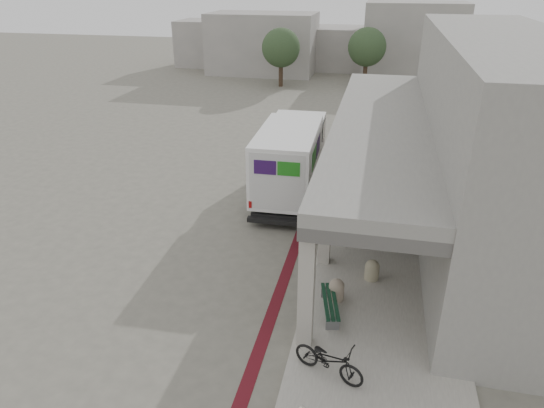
% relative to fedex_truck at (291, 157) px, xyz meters
% --- Properties ---
extents(ground, '(120.00, 120.00, 0.00)m').
position_rel_fedex_truck_xyz_m(ground, '(0.05, -6.03, -1.66)').
color(ground, '#636055').
rests_on(ground, ground).
extents(bike_lane_stripe, '(0.35, 40.00, 0.01)m').
position_rel_fedex_truck_xyz_m(bike_lane_stripe, '(1.05, -4.03, -1.66)').
color(bike_lane_stripe, '#561119').
rests_on(bike_lane_stripe, ground).
extents(sidewalk, '(4.40, 28.00, 0.12)m').
position_rel_fedex_truck_xyz_m(sidewalk, '(4.05, -6.03, -1.60)').
color(sidewalk, gray).
rests_on(sidewalk, ground).
extents(transit_building, '(7.60, 17.00, 7.00)m').
position_rel_fedex_truck_xyz_m(transit_building, '(6.88, -1.53, 1.74)').
color(transit_building, gray).
rests_on(transit_building, ground).
extents(distant_backdrop, '(28.00, 10.00, 6.50)m').
position_rel_fedex_truck_xyz_m(distant_backdrop, '(-2.80, 29.86, 1.04)').
color(distant_backdrop, gray).
rests_on(distant_backdrop, ground).
extents(tree_left, '(3.20, 3.20, 4.80)m').
position_rel_fedex_truck_xyz_m(tree_left, '(-4.95, 21.97, 1.52)').
color(tree_left, '#38281C').
rests_on(tree_left, ground).
extents(tree_mid, '(3.20, 3.20, 4.80)m').
position_rel_fedex_truck_xyz_m(tree_mid, '(2.05, 23.97, 1.52)').
color(tree_mid, '#38281C').
rests_on(tree_mid, ground).
extents(tree_right, '(3.20, 3.20, 4.80)m').
position_rel_fedex_truck_xyz_m(tree_right, '(10.05, 22.97, 1.52)').
color(tree_right, '#38281C').
rests_on(tree_right, ground).
extents(fedex_truck, '(2.50, 7.38, 3.12)m').
position_rel_fedex_truck_xyz_m(fedex_truck, '(0.00, 0.00, 0.00)').
color(fedex_truck, black).
rests_on(fedex_truck, ground).
extents(bench, '(0.73, 1.76, 0.40)m').
position_rel_fedex_truck_xyz_m(bench, '(2.65, -8.19, -1.25)').
color(bench, slate).
rests_on(bench, sidewalk).
extents(bollard_near, '(0.45, 0.45, 0.67)m').
position_rel_fedex_truck_xyz_m(bollard_near, '(2.75, -7.52, -1.21)').
color(bollard_near, gray).
rests_on(bollard_near, sidewalk).
extents(bollard_far, '(0.44, 0.44, 0.66)m').
position_rel_fedex_truck_xyz_m(bollard_far, '(3.73, -6.23, -1.21)').
color(bollard_far, '#9D9578').
rests_on(bollard_far, sidewalk).
extents(utility_cabinet, '(0.63, 0.76, 1.13)m').
position_rel_fedex_truck_xyz_m(utility_cabinet, '(5.05, -4.06, -0.98)').
color(utility_cabinet, slate).
rests_on(utility_cabinet, sidewalk).
extents(bicycle_black, '(1.89, 1.24, 0.94)m').
position_rel_fedex_truck_xyz_m(bicycle_black, '(2.87, -10.54, -1.07)').
color(bicycle_black, black).
rests_on(bicycle_black, sidewalk).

